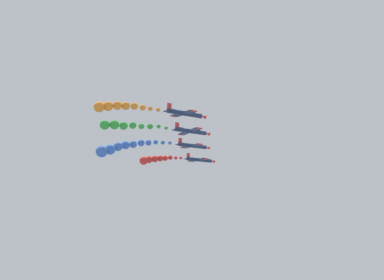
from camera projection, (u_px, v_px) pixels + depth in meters
airplane_lead at (200, 160)px, 122.29m from camera, size 9.57×10.35×2.34m
smoke_trail_lead at (154, 159)px, 113.68m from camera, size 2.43×14.01×3.64m
airplane_left_inner at (193, 146)px, 111.48m from camera, size 9.56×10.35×2.35m
smoke_trail_left_inner at (121, 147)px, 96.50m from camera, size 6.66×22.60×7.10m
airplane_right_inner at (192, 131)px, 100.88m from camera, size 9.57×10.35×2.33m
smoke_trail_right_inner at (122, 125)px, 93.03m from camera, size 4.44×16.46×2.47m
airplane_left_outer at (185, 113)px, 90.09m from camera, size 9.54×10.35×2.55m
smoke_trail_left_outer at (116, 106)px, 82.60m from camera, size 3.36×14.38×2.95m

